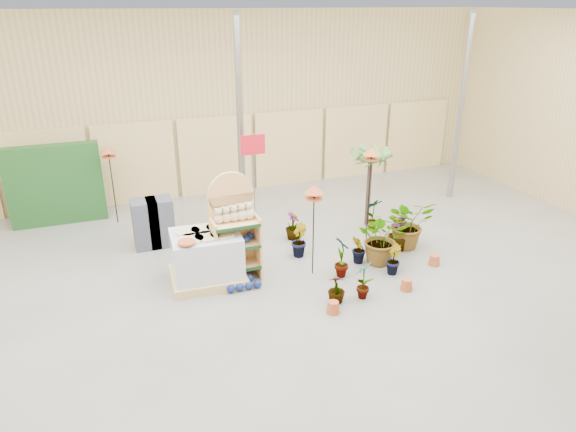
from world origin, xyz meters
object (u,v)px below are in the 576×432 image
pallet_stack (207,257)px  potted_plant_2 (382,238)px  display_shelf (234,231)px  bird_table_front (314,192)px

pallet_stack → potted_plant_2: potted_plant_2 is taller
display_shelf → bird_table_front: bearing=-18.8°
potted_plant_2 → pallet_stack: bearing=171.5°
bird_table_front → pallet_stack: bearing=167.1°
display_shelf → potted_plant_2: size_ratio=1.89×
potted_plant_2 → display_shelf: bearing=169.6°
pallet_stack → potted_plant_2: (3.26, -0.49, 0.05)m
display_shelf → potted_plant_2: 2.82m
pallet_stack → bird_table_front: bird_table_front is taller
display_shelf → potted_plant_2: (2.75, -0.50, -0.38)m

